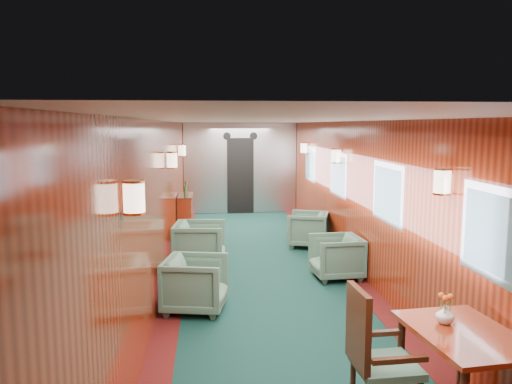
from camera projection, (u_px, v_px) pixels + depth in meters
room at (266, 173)px, 7.35m from camera, size 12.00×12.10×2.40m
bulkhead at (240, 169)px, 13.24m from camera, size 2.98×0.17×2.39m
windows_right at (359, 182)px, 7.76m from camera, size 0.02×8.60×0.80m
wall_sconces at (262, 160)px, 7.89m from camera, size 2.97×7.97×0.25m
dining_table at (464, 347)px, 3.82m from camera, size 0.82×1.10×0.77m
side_chair at (374, 351)px, 3.86m from camera, size 0.52×0.54×1.11m
credenza at (186, 215)px, 10.59m from camera, size 0.31×0.98×1.15m
flower_vase at (445, 314)px, 3.95m from camera, size 0.14×0.14×0.15m
armchair_left_near at (196, 284)px, 6.30m from camera, size 0.89×0.87×0.69m
armchair_left_far at (200, 244)px, 8.26m from camera, size 0.90×0.88×0.75m
armchair_right_near at (336, 257)px, 7.64m from camera, size 0.77×0.75×0.66m
armchair_right_far at (308, 229)px, 9.63m from camera, size 0.93×0.92×0.68m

